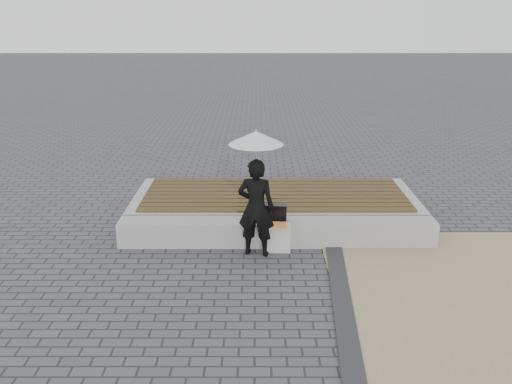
{
  "coord_description": "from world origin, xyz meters",
  "views": [
    {
      "loc": [
        -0.33,
        -6.39,
        3.58
      ],
      "look_at": [
        -0.33,
        1.21,
        1.0
      ],
      "focal_mm": 38.26,
      "sensor_mm": 36.0,
      "label": 1
    }
  ],
  "objects_px": {
    "woman": "(256,208)",
    "canvas_tote": "(276,238)",
    "seating_ledge": "(277,232)",
    "parasol": "(256,138)",
    "handbag": "(275,213)"
  },
  "relations": [
    {
      "from": "handbag",
      "to": "parasol",
      "type": "bearing_deg",
      "value": -121.15
    },
    {
      "from": "seating_ledge",
      "to": "handbag",
      "type": "distance_m",
      "value": 0.34
    },
    {
      "from": "parasol",
      "to": "handbag",
      "type": "distance_m",
      "value": 1.37
    },
    {
      "from": "canvas_tote",
      "to": "parasol",
      "type": "bearing_deg",
      "value": -160.14
    },
    {
      "from": "parasol",
      "to": "seating_ledge",
      "type": "bearing_deg",
      "value": 49.71
    },
    {
      "from": "parasol",
      "to": "canvas_tote",
      "type": "height_order",
      "value": "parasol"
    },
    {
      "from": "seating_ledge",
      "to": "handbag",
      "type": "height_order",
      "value": "handbag"
    },
    {
      "from": "parasol",
      "to": "handbag",
      "type": "bearing_deg",
      "value": 51.98
    },
    {
      "from": "woman",
      "to": "canvas_tote",
      "type": "distance_m",
      "value": 0.62
    },
    {
      "from": "seating_ledge",
      "to": "handbag",
      "type": "bearing_deg",
      "value": -153.13
    },
    {
      "from": "canvas_tote",
      "to": "woman",
      "type": "bearing_deg",
      "value": -160.14
    },
    {
      "from": "seating_ledge",
      "to": "woman",
      "type": "distance_m",
      "value": 0.76
    },
    {
      "from": "woman",
      "to": "handbag",
      "type": "distance_m",
      "value": 0.52
    },
    {
      "from": "handbag",
      "to": "canvas_tote",
      "type": "distance_m",
      "value": 0.41
    },
    {
      "from": "parasol",
      "to": "handbag",
      "type": "height_order",
      "value": "parasol"
    }
  ]
}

